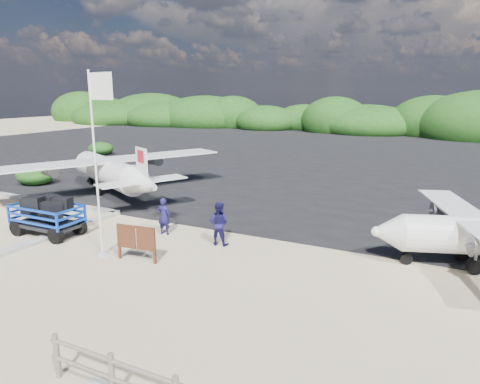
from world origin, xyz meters
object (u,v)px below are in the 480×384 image
object	(u,v)px
flagpole	(103,255)
crew_a	(164,216)
crew_b	(219,223)
signboard	(137,261)
aircraft_small	(255,143)
baggage_cart	(49,235)

from	to	relation	value
flagpole	crew_a	bearing A→B (deg)	77.93
crew_b	signboard	bearing A→B (deg)	52.33
signboard	crew_b	xyz separation A→B (m)	(1.76, 2.79, 0.87)
signboard	crew_b	size ratio (longest dim) A/B	0.94
flagpole	crew_a	size ratio (longest dim) A/B	4.17
flagpole	aircraft_small	bearing A→B (deg)	105.42
signboard	aircraft_small	xyz separation A→B (m)	(-11.12, 34.67, 0.00)
crew_a	crew_b	distance (m)	2.66
flagpole	signboard	size ratio (longest dim) A/B	4.05
baggage_cart	aircraft_small	bearing A→B (deg)	99.16
aircraft_small	flagpole	bearing A→B (deg)	86.66
signboard	aircraft_small	size ratio (longest dim) A/B	0.23
crew_b	aircraft_small	distance (m)	34.40
flagpole	aircraft_small	distance (m)	36.08
baggage_cart	aircraft_small	distance (m)	34.58
baggage_cart	aircraft_small	size ratio (longest dim) A/B	0.44
crew_b	flagpole	bearing A→B (deg)	36.04
crew_a	baggage_cart	bearing A→B (deg)	18.93
baggage_cart	flagpole	bearing A→B (deg)	-11.81
signboard	baggage_cart	bearing A→B (deg)	166.65
baggage_cart	aircraft_small	xyz separation A→B (m)	(-5.93, 34.07, 0.00)
flagpole	crew_b	distance (m)	4.47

